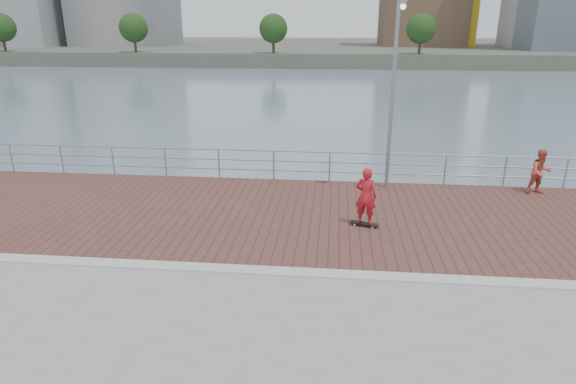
# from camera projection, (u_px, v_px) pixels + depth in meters

# --- Properties ---
(water) EXTENTS (400.00, 400.00, 0.00)m
(water) POSITION_uv_depth(u_px,v_px,m) (280.00, 344.00, 11.88)
(water) COLOR slate
(water) RESTS_ON ground
(brick_lane) EXTENTS (40.00, 6.80, 0.02)m
(brick_lane) POSITION_uv_depth(u_px,v_px,m) (293.00, 215.00, 14.59)
(brick_lane) COLOR brown
(brick_lane) RESTS_ON seawall
(curb) EXTENTS (40.00, 0.40, 0.06)m
(curb) POSITION_uv_depth(u_px,v_px,m) (280.00, 272.00, 11.21)
(curb) COLOR #B7B5AD
(curb) RESTS_ON seawall
(far_shore) EXTENTS (320.00, 95.00, 2.50)m
(far_shore) POSITION_uv_depth(u_px,v_px,m) (333.00, 48.00, 126.43)
(far_shore) COLOR #4C5142
(far_shore) RESTS_ON ground
(guardrail) EXTENTS (39.06, 0.06, 1.13)m
(guardrail) POSITION_uv_depth(u_px,v_px,m) (302.00, 162.00, 17.56)
(guardrail) COLOR #8C9EA8
(guardrail) RESTS_ON brick_lane
(street_lamp) EXTENTS (0.49, 1.41, 6.66)m
(street_lamp) POSITION_uv_depth(u_px,v_px,m) (398.00, 49.00, 15.01)
(street_lamp) COLOR gray
(street_lamp) RESTS_ON brick_lane
(skateboard) EXTENTS (0.83, 0.41, 0.09)m
(skateboard) POSITION_uv_depth(u_px,v_px,m) (364.00, 224.00, 13.73)
(skateboard) COLOR black
(skateboard) RESTS_ON brick_lane
(skateboarder) EXTENTS (0.68, 0.54, 1.65)m
(skateboarder) POSITION_uv_depth(u_px,v_px,m) (366.00, 196.00, 13.45)
(skateboarder) COLOR red
(skateboarder) RESTS_ON skateboard
(bystander) EXTENTS (0.84, 0.70, 1.53)m
(bystander) POSITION_uv_depth(u_px,v_px,m) (541.00, 172.00, 16.13)
(bystander) COLOR #D0533D
(bystander) RESTS_ON brick_lane
(shoreline_trees) EXTENTS (144.81, 5.05, 6.73)m
(shoreline_trees) POSITION_uv_depth(u_px,v_px,m) (333.00, 29.00, 81.96)
(shoreline_trees) COLOR #473323
(shoreline_trees) RESTS_ON far_shore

